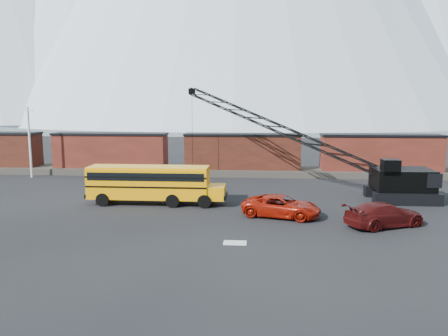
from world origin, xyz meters
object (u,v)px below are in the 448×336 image
object	(u,v)px
red_pickup	(281,206)
crawler_crane	(278,128)
school_bus	(153,183)
maroon_suv	(384,215)

from	to	relation	value
red_pickup	crawler_crane	bearing A→B (deg)	15.03
school_bus	red_pickup	bearing A→B (deg)	-17.87
school_bus	maroon_suv	distance (m)	18.27
red_pickup	crawler_crane	xyz separation A→B (m)	(0.10, 10.91, 5.20)
school_bus	red_pickup	size ratio (longest dim) A/B	2.02
red_pickup	crawler_crane	distance (m)	12.09
school_bus	red_pickup	world-z (taller)	school_bus
school_bus	crawler_crane	size ratio (longest dim) A/B	0.51
maroon_suv	school_bus	bearing A→B (deg)	47.74
red_pickup	maroon_suv	size ratio (longest dim) A/B	1.01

